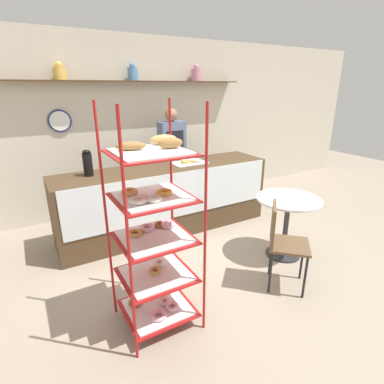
{
  "coord_description": "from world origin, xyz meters",
  "views": [
    {
      "loc": [
        -1.65,
        -2.47,
        1.97
      ],
      "look_at": [
        0.0,
        0.39,
        0.79
      ],
      "focal_mm": 28.0,
      "sensor_mm": 36.0,
      "label": 1
    }
  ],
  "objects": [
    {
      "name": "ground_plane",
      "position": [
        0.0,
        0.0,
        0.0
      ],
      "size": [
        14.0,
        14.0,
        0.0
      ],
      "primitive_type": "plane",
      "color": "gray"
    },
    {
      "name": "back_wall",
      "position": [
        -0.0,
        2.23,
        1.36
      ],
      "size": [
        10.0,
        0.3,
        2.7
      ],
      "color": "beige",
      "rests_on": "ground_plane"
    },
    {
      "name": "display_counter",
      "position": [
        0.0,
        1.1,
        0.47
      ],
      "size": [
        2.96,
        0.69,
        0.93
      ],
      "color": "#4C3823",
      "rests_on": "ground_plane"
    },
    {
      "name": "pastry_rack",
      "position": [
        -0.84,
        -0.46,
        0.87
      ],
      "size": [
        0.62,
        0.59,
        1.87
      ],
      "color": "#A51919",
      "rests_on": "ground_plane"
    },
    {
      "name": "person_worker",
      "position": [
        0.4,
        1.71,
        0.9
      ],
      "size": [
        0.4,
        0.23,
        1.65
      ],
      "color": "#282833",
      "rests_on": "ground_plane"
    },
    {
      "name": "cafe_table",
      "position": [
        0.94,
        -0.24,
        0.56
      ],
      "size": [
        0.74,
        0.74,
        0.74
      ],
      "color": "#262628",
      "rests_on": "ground_plane"
    },
    {
      "name": "cafe_chair",
      "position": [
        0.44,
        -0.62,
        0.55
      ],
      "size": [
        0.54,
        0.54,
        0.89
      ],
      "rotation": [
        0.0,
        0.0,
        7.08
      ],
      "color": "black",
      "rests_on": "ground_plane"
    },
    {
      "name": "coffee_carafe",
      "position": [
        -0.99,
        1.19,
        1.09
      ],
      "size": [
        0.11,
        0.11,
        0.32
      ],
      "color": "black",
      "rests_on": "display_counter"
    },
    {
      "name": "donut_tray_counter",
      "position": [
        0.39,
        1.13,
        0.95
      ],
      "size": [
        0.48,
        0.32,
        0.05
      ],
      "color": "silver",
      "rests_on": "display_counter"
    }
  ]
}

